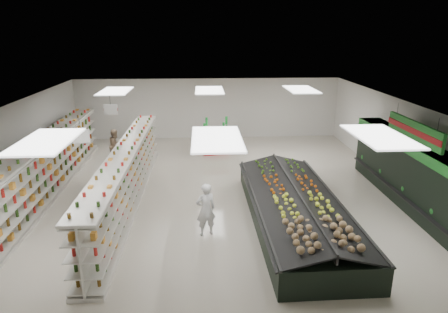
{
  "coord_description": "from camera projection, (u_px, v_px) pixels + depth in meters",
  "views": [
    {
      "loc": [
        -0.36,
        -13.21,
        5.65
      ],
      "look_at": [
        0.42,
        0.37,
        1.31
      ],
      "focal_mm": 32.0,
      "sensor_mm": 36.0,
      "label": 1
    }
  ],
  "objects": [
    {
      "name": "wall_left",
      "position": [
        5.0,
        156.0,
        13.43
      ],
      "size": [
        0.02,
        16.0,
        3.2
      ],
      "primitive_type": "cube",
      "color": "silver",
      "rests_on": "floor"
    },
    {
      "name": "aisle_sign_far",
      "position": [
        111.0,
        109.0,
        15.16
      ],
      "size": [
        0.52,
        0.06,
        0.75
      ],
      "color": "white",
      "rests_on": "ceiling"
    },
    {
      "name": "shopper_main",
      "position": [
        206.0,
        210.0,
        11.29
      ],
      "size": [
        0.67,
        0.55,
        1.58
      ],
      "primitive_type": "imported",
      "rotation": [
        0.0,
        0.0,
        3.49
      ],
      "color": "silver",
      "rests_on": "floor"
    },
    {
      "name": "shopper_background",
      "position": [
        116.0,
        145.0,
        17.76
      ],
      "size": [
        0.67,
        0.82,
        1.47
      ],
      "primitive_type": "imported",
      "rotation": [
        0.0,
        0.0,
        1.19
      ],
      "color": "tan",
      "rests_on": "floor"
    },
    {
      "name": "soda_endcap",
      "position": [
        215.0,
        137.0,
        18.92
      ],
      "size": [
        1.41,
        1.07,
        1.65
      ],
      "rotation": [
        0.0,
        0.0,
        0.16
      ],
      "color": "#AB1318",
      "rests_on": "floor"
    },
    {
      "name": "hortifruti_banner",
      "position": [
        414.0,
        131.0,
        12.41
      ],
      "size": [
        0.12,
        3.2,
        0.95
      ],
      "color": "#217D28",
      "rests_on": "ceiling"
    },
    {
      "name": "gondola_left",
      "position": [
        46.0,
        170.0,
        14.11
      ],
      "size": [
        1.05,
        11.53,
        2.0
      ],
      "rotation": [
        0.0,
        0.0,
        0.02
      ],
      "color": "silver",
      "rests_on": "floor"
    },
    {
      "name": "wall_front",
      "position": [
        228.0,
        302.0,
        6.2
      ],
      "size": [
        14.0,
        0.02,
        3.2
      ],
      "primitive_type": "cube",
      "color": "silver",
      "rests_on": "floor"
    },
    {
      "name": "ceiling",
      "position": [
        212.0,
        106.0,
        13.33
      ],
      "size": [
        14.0,
        16.0,
        0.02
      ],
      "primitive_type": "cube",
      "color": "white",
      "rests_on": "wall_back"
    },
    {
      "name": "floor",
      "position": [
        213.0,
        195.0,
        14.3
      ],
      "size": [
        16.0,
        16.0,
        0.0
      ],
      "primitive_type": "plane",
      "color": "beige",
      "rests_on": "ground"
    },
    {
      "name": "aisle_sign_near",
      "position": [
        81.0,
        136.0,
        11.35
      ],
      "size": [
        0.52,
        0.06,
        0.75
      ],
      "color": "white",
      "rests_on": "ceiling"
    },
    {
      "name": "gondola_center",
      "position": [
        127.0,
        178.0,
        13.49
      ],
      "size": [
        0.88,
        10.78,
        1.87
      ],
      "rotation": [
        0.0,
        0.0,
        -0.01
      ],
      "color": "silver",
      "rests_on": "floor"
    },
    {
      "name": "wall_back",
      "position": [
        208.0,
        109.0,
        21.42
      ],
      "size": [
        14.0,
        0.02,
        3.2
      ],
      "primitive_type": "cube",
      "color": "silver",
      "rests_on": "floor"
    },
    {
      "name": "wall_right",
      "position": [
        409.0,
        149.0,
        14.2
      ],
      "size": [
        0.02,
        16.0,
        3.2
      ],
      "primitive_type": "cube",
      "color": "silver",
      "rests_on": "floor"
    },
    {
      "name": "produce_wall_case",
      "position": [
        416.0,
        173.0,
        12.85
      ],
      "size": [
        0.93,
        8.0,
        2.2
      ],
      "color": "black",
      "rests_on": "floor"
    },
    {
      "name": "produce_island",
      "position": [
        295.0,
        208.0,
        12.08
      ],
      "size": [
        2.76,
        7.39,
        1.1
      ],
      "rotation": [
        0.0,
        0.0,
        0.01
      ],
      "color": "black",
      "rests_on": "floor"
    }
  ]
}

